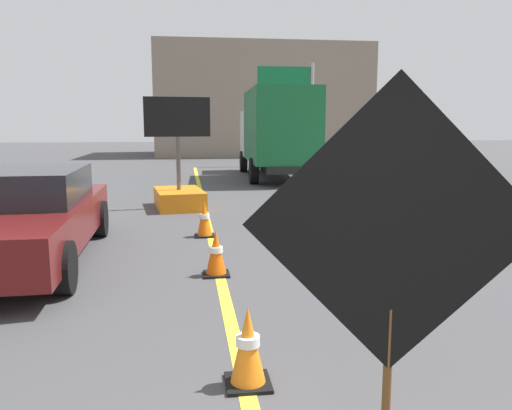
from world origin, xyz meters
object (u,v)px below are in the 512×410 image
arrow_board_trailer (179,188)px  highway_guide_sign (296,96)px  pickup_car (24,216)px  traffic_cone_far_lane (204,219)px  roadwork_sign (394,234)px  box_truck (276,131)px  traffic_cone_near_sign (248,347)px  traffic_cone_mid_lane (216,253)px

arrow_board_trailer → highway_guide_sign: 13.81m
pickup_car → traffic_cone_far_lane: (2.73, 1.34, -0.37)m
roadwork_sign → box_truck: box_truck is taller
highway_guide_sign → traffic_cone_near_sign: bearing=-103.2°
box_truck → arrow_board_trailer: bearing=-118.7°
box_truck → pickup_car: box_truck is taller
box_truck → roadwork_sign: bearing=-98.0°
traffic_cone_near_sign → arrow_board_trailer: bearing=94.1°
traffic_cone_far_lane → roadwork_sign: bearing=-83.3°
traffic_cone_mid_lane → arrow_board_trailer: bearing=95.5°
roadwork_sign → box_truck: size_ratio=0.33×
arrow_board_trailer → box_truck: box_truck is taller
roadwork_sign → traffic_cone_mid_lane: 4.44m
roadwork_sign → traffic_cone_near_sign: roadwork_sign is taller
roadwork_sign → highway_guide_sign: (4.33, 22.36, 1.95)m
traffic_cone_near_sign → traffic_cone_far_lane: traffic_cone_far_lane is taller
pickup_car → traffic_cone_near_sign: (2.87, -4.16, -0.38)m
traffic_cone_mid_lane → traffic_cone_far_lane: bearing=91.5°
arrow_board_trailer → box_truck: (3.62, 6.63, 1.31)m
traffic_cone_near_sign → traffic_cone_mid_lane: bearing=91.4°
roadwork_sign → box_truck: (2.34, 16.71, 0.31)m
traffic_cone_near_sign → traffic_cone_far_lane: (-0.13, 5.49, 0.01)m
roadwork_sign → traffic_cone_far_lane: bearing=96.7°
traffic_cone_near_sign → traffic_cone_far_lane: size_ratio=0.98×
arrow_board_trailer → pickup_car: (-2.24, -4.72, 0.22)m
roadwork_sign → traffic_cone_mid_lane: roadwork_sign is taller
pickup_car → highway_guide_sign: bearing=65.2°
arrow_board_trailer → highway_guide_sign: size_ratio=0.54×
arrow_board_trailer → traffic_cone_near_sign: bearing=-85.9°
box_truck → highway_guide_sign: (1.98, 5.65, 1.64)m
highway_guide_sign → traffic_cone_near_sign: 21.95m
traffic_cone_far_lane → highway_guide_sign: bearing=71.9°
highway_guide_sign → traffic_cone_mid_lane: highway_guide_sign is taller
arrow_board_trailer → traffic_cone_mid_lane: size_ratio=4.27×
pickup_car → highway_guide_sign: 18.92m
highway_guide_sign → traffic_cone_far_lane: (-5.11, -15.66, -3.10)m
highway_guide_sign → traffic_cone_far_lane: bearing=-108.1°
arrow_board_trailer → pickup_car: 5.23m
arrow_board_trailer → traffic_cone_far_lane: size_ratio=4.08×
pickup_car → traffic_cone_far_lane: pickup_car is taller
highway_guide_sign → traffic_cone_far_lane: size_ratio=7.56×
arrow_board_trailer → roadwork_sign: bearing=-82.8°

